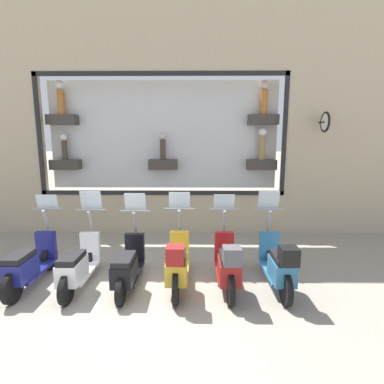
{
  "coord_description": "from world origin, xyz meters",
  "views": [
    {
      "loc": [
        -4.85,
        -0.92,
        2.66
      ],
      "look_at": [
        1.62,
        -0.85,
        1.5
      ],
      "focal_mm": 28.0,
      "sensor_mm": 36.0,
      "label": 1
    }
  ],
  "objects": [
    {
      "name": "scooter_teal_0",
      "position": [
        0.12,
        -2.39,
        0.48
      ],
      "size": [
        1.81,
        0.61,
        1.64
      ],
      "color": "black",
      "rests_on": "ground_plane"
    },
    {
      "name": "scooter_black_3",
      "position": [
        0.17,
        0.28,
        0.42
      ],
      "size": [
        1.79,
        0.6,
        1.59
      ],
      "color": "black",
      "rests_on": "ground_plane"
    },
    {
      "name": "scooter_red_1",
      "position": [
        0.12,
        -1.5,
        0.48
      ],
      "size": [
        1.81,
        0.6,
        1.57
      ],
      "color": "black",
      "rests_on": "ground_plane"
    },
    {
      "name": "scooter_navy_5",
      "position": [
        0.18,
        2.06,
        0.44
      ],
      "size": [
        1.81,
        0.61,
        1.56
      ],
      "color": "black",
      "rests_on": "ground_plane"
    },
    {
      "name": "scooter_yellow_2",
      "position": [
        0.12,
        -0.61,
        0.49
      ],
      "size": [
        1.81,
        0.6,
        1.62
      ],
      "color": "black",
      "rests_on": "ground_plane"
    },
    {
      "name": "scooter_white_4",
      "position": [
        0.18,
        1.17,
        0.43
      ],
      "size": [
        1.8,
        0.6,
        1.64
      ],
      "color": "black",
      "rests_on": "ground_plane"
    },
    {
      "name": "ground_plane",
      "position": [
        0.0,
        0.0,
        0.0
      ],
      "size": [
        120.0,
        120.0,
        0.0
      ],
      "primitive_type": "plane",
      "color": "gray"
    },
    {
      "name": "building_facade",
      "position": [
        3.6,
        -0.0,
        4.33
      ],
      "size": [
        1.19,
        36.0,
        8.46
      ],
      "color": "tan",
      "rests_on": "ground_plane"
    }
  ]
}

